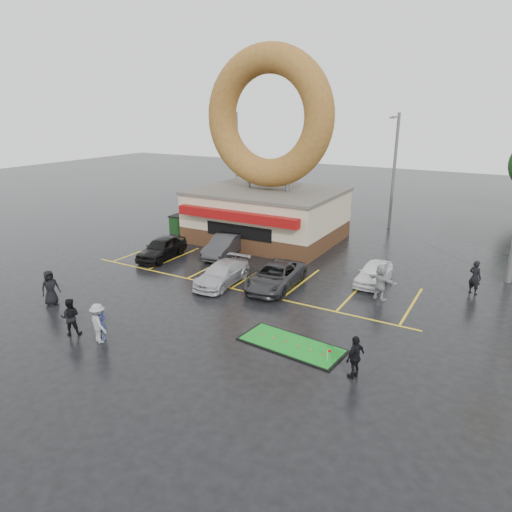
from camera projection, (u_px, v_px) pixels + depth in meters
The scene contains 18 objects.
ground at pixel (193, 311), 21.94m from camera, with size 120.00×120.00×0.00m, color black.
donut_shop at pixel (267, 179), 32.67m from camera, with size 10.20×8.70×13.50m.
streetlight_left at pixel (237, 160), 41.61m from camera, with size 0.40×2.21×9.00m.
streetlight_mid at pixel (394, 169), 35.80m from camera, with size 0.40×2.21×9.00m.
car_black at pixel (162, 248), 29.47m from camera, with size 1.66×4.12×1.40m, color black.
car_dgrey at pixel (225, 246), 29.95m from camera, with size 1.50×4.31×1.42m, color #2B2B2D.
car_silver at pixel (222, 274), 25.19m from camera, with size 1.71×4.20×1.22m, color #B8B8BD.
car_grey at pixel (275, 276), 24.70m from camera, with size 2.16×4.69×1.30m, color #2E2E30.
car_white at pixel (374, 273), 25.28m from camera, with size 1.44×3.58×1.22m, color white.
person_blue at pixel (101, 322), 19.09m from camera, with size 0.58×0.38×1.59m, color navy.
person_blackjkt at pixel (70, 317), 19.47m from camera, with size 0.81×0.63×1.66m, color black.
person_hoodie at pixel (98, 323), 18.84m from camera, with size 1.10×0.63×1.71m, color gray.
person_bystander at pixel (50, 288), 22.46m from camera, with size 0.87×0.57×1.78m, color black.
person_cameraman at pixel (355, 357), 16.35m from camera, with size 0.97×0.40×1.65m, color black.
person_walker_near at pixel (381, 282), 23.07m from camera, with size 1.75×0.56×1.89m, color #9C9C9F.
person_walker_far at pixel (475, 277), 23.77m from camera, with size 0.67×0.44×1.83m, color black.
dumpster at pixel (183, 225), 35.49m from camera, with size 1.80×1.20×1.30m, color #173A16.
putting_green at pixel (291, 345), 18.78m from camera, with size 4.53×2.30×0.55m.
Camera 1 is at (12.64, -15.84, 9.34)m, focal length 32.00 mm.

